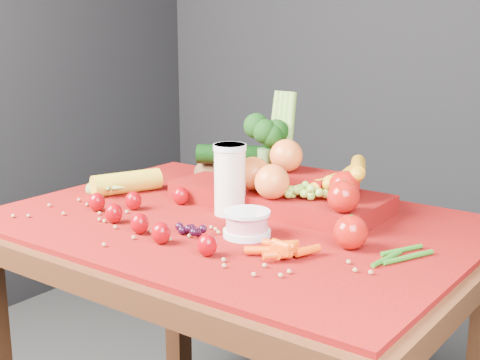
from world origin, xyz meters
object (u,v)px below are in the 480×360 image
Objects in this scene: produce_mound at (285,182)px; yogurt_bowl at (247,223)px; table at (235,264)px; milk_glass at (230,177)px.

yogurt_bowl is at bearing -76.26° from produce_mound.
yogurt_bowl reaches higher than table.
produce_mound is (0.03, 0.16, 0.17)m from table.
milk_glass reaches higher than yogurt_bowl.
table is 0.23m from produce_mound.
milk_glass is 0.17m from yogurt_bowl.
table is 6.69× the size of milk_glass.
table is at bearing -38.71° from milk_glass.
milk_glass is 0.15m from produce_mound.
milk_glass is (-0.03, 0.03, 0.20)m from table.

